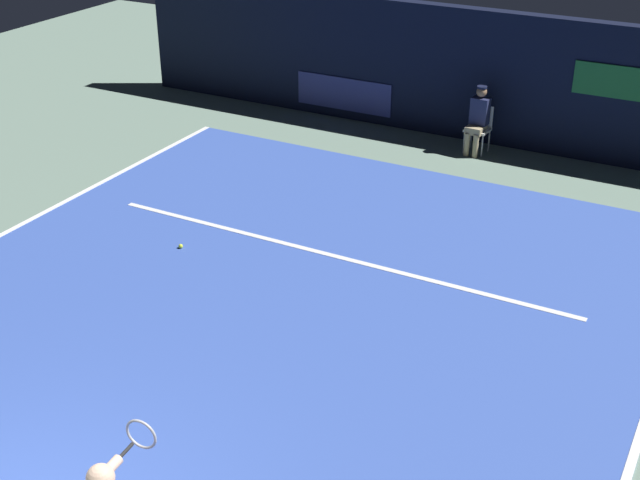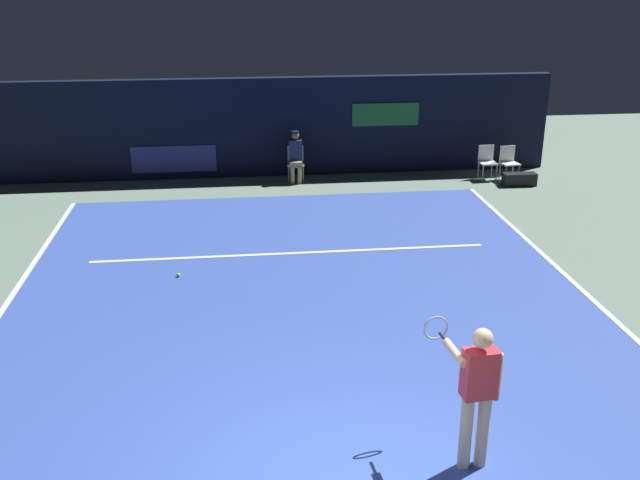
{
  "view_description": "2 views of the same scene",
  "coord_description": "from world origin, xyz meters",
  "px_view_note": "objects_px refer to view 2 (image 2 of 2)",
  "views": [
    {
      "loc": [
        5.26,
        -3.24,
        6.15
      ],
      "look_at": [
        0.38,
        5.84,
        0.82
      ],
      "focal_mm": 48.07,
      "sensor_mm": 36.0,
      "label": 1
    },
    {
      "loc": [
        -0.96,
        -6.02,
        5.21
      ],
      "look_at": [
        0.38,
        5.23,
        0.89
      ],
      "focal_mm": 39.89,
      "sensor_mm": 36.0,
      "label": 2
    }
  ],
  "objects_px": {
    "courtside_chair_near": "(509,161)",
    "courtside_chair_far": "(487,160)",
    "tennis_ball": "(178,275)",
    "line_judge_on_chair": "(296,156)",
    "tennis_player": "(477,389)",
    "equipment_bag": "(519,179)"
  },
  "relations": [
    {
      "from": "courtside_chair_near",
      "to": "line_judge_on_chair",
      "type": "bearing_deg",
      "value": 175.0
    },
    {
      "from": "line_judge_on_chair",
      "to": "tennis_ball",
      "type": "relative_size",
      "value": 19.41
    },
    {
      "from": "courtside_chair_far",
      "to": "tennis_ball",
      "type": "xyz_separation_m",
      "value": [
        -7.69,
        -5.63,
        -0.46
      ]
    },
    {
      "from": "courtside_chair_near",
      "to": "courtside_chair_far",
      "type": "bearing_deg",
      "value": 165.4
    },
    {
      "from": "line_judge_on_chair",
      "to": "equipment_bag",
      "type": "relative_size",
      "value": 1.57
    },
    {
      "from": "tennis_player",
      "to": "line_judge_on_chair",
      "type": "xyz_separation_m",
      "value": [
        -0.96,
        11.64,
        -0.3
      ]
    },
    {
      "from": "courtside_chair_near",
      "to": "courtside_chair_far",
      "type": "xyz_separation_m",
      "value": [
        -0.54,
        0.14,
        0.0
      ]
    },
    {
      "from": "tennis_player",
      "to": "courtside_chair_far",
      "type": "relative_size",
      "value": 1.97
    },
    {
      "from": "courtside_chair_far",
      "to": "equipment_bag",
      "type": "relative_size",
      "value": 1.05
    },
    {
      "from": "courtside_chair_far",
      "to": "tennis_ball",
      "type": "bearing_deg",
      "value": -143.8
    },
    {
      "from": "courtside_chair_near",
      "to": "equipment_bag",
      "type": "bearing_deg",
      "value": -80.19
    },
    {
      "from": "line_judge_on_chair",
      "to": "courtside_chair_far",
      "type": "bearing_deg",
      "value": -3.94
    },
    {
      "from": "line_judge_on_chair",
      "to": "courtside_chair_far",
      "type": "xyz_separation_m",
      "value": [
        5.04,
        -0.35,
        -0.18
      ]
    },
    {
      "from": "courtside_chair_near",
      "to": "equipment_bag",
      "type": "distance_m",
      "value": 0.67
    },
    {
      "from": "line_judge_on_chair",
      "to": "equipment_bag",
      "type": "height_order",
      "value": "line_judge_on_chair"
    },
    {
      "from": "courtside_chair_near",
      "to": "equipment_bag",
      "type": "xyz_separation_m",
      "value": [
        0.1,
        -0.57,
        -0.34
      ]
    },
    {
      "from": "tennis_player",
      "to": "tennis_ball",
      "type": "height_order",
      "value": "tennis_player"
    },
    {
      "from": "courtside_chair_far",
      "to": "tennis_ball",
      "type": "height_order",
      "value": "courtside_chair_far"
    },
    {
      "from": "tennis_player",
      "to": "line_judge_on_chair",
      "type": "bearing_deg",
      "value": 94.7
    },
    {
      "from": "equipment_bag",
      "to": "tennis_player",
      "type": "bearing_deg",
      "value": -112.57
    },
    {
      "from": "tennis_player",
      "to": "equipment_bag",
      "type": "height_order",
      "value": "tennis_player"
    },
    {
      "from": "tennis_player",
      "to": "courtside_chair_near",
      "type": "xyz_separation_m",
      "value": [
        4.63,
        11.15,
        -0.49
      ]
    }
  ]
}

